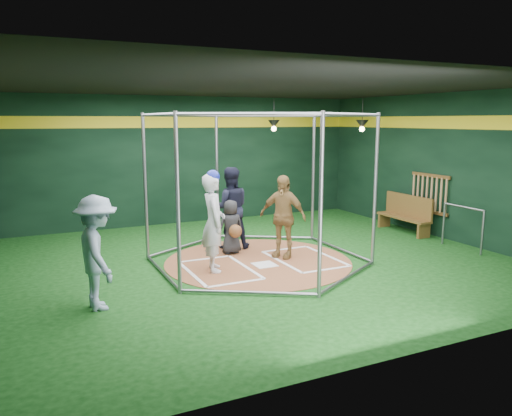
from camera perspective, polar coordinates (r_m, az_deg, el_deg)
name	(u,v)px	position (r m, az deg, el deg)	size (l,w,h in m)	color
room_shell	(258,176)	(9.91, 0.23, 3.64)	(10.10, 9.10, 3.53)	#0C360C
clay_disc	(258,261)	(10.25, 0.24, -6.12)	(3.80, 3.80, 0.01)	brown
home_plate	(265,265)	(9.98, 0.99, -6.49)	(0.43, 0.43, 0.01)	white
batter_box_left	(219,270)	(9.66, -4.24, -7.09)	(1.17, 1.77, 0.01)	white
batter_box_right	(304,258)	(10.46, 5.56, -5.76)	(1.17, 1.77, 0.01)	white
batting_cage	(258,189)	(9.94, 0.25, 2.18)	(4.05, 4.67, 3.00)	gray
bat_rack	(429,193)	(13.17, 19.19, 1.58)	(0.07, 1.25, 0.98)	brown
pendant_lamp_near	(274,124)	(14.05, 2.05, 9.55)	(0.34, 0.34, 0.90)	black
pendant_lamp_far	(362,124)	(13.65, 12.03, 9.33)	(0.34, 0.34, 0.90)	black
batter_figure	(213,221)	(9.45, -4.89, -1.52)	(0.58, 0.76, 1.93)	silver
visitor_leopard	(283,216)	(10.38, 3.05, -0.96)	(1.02, 0.42, 1.74)	tan
catcher_figure	(231,227)	(10.71, -2.85, -2.19)	(0.58, 0.58, 1.17)	black
umpire	(230,208)	(11.12, -3.00, 0.01)	(0.89, 0.69, 1.82)	black
bystander_blue	(97,253)	(7.94, -17.69, -4.89)	(1.13, 0.65, 1.76)	#91A8C0
dugout_bench	(406,213)	(13.39, 16.74, -0.57)	(0.39, 1.65, 0.96)	brown
steel_railing	(463,220)	(11.99, 22.56, -1.32)	(0.05, 1.14, 0.98)	slate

